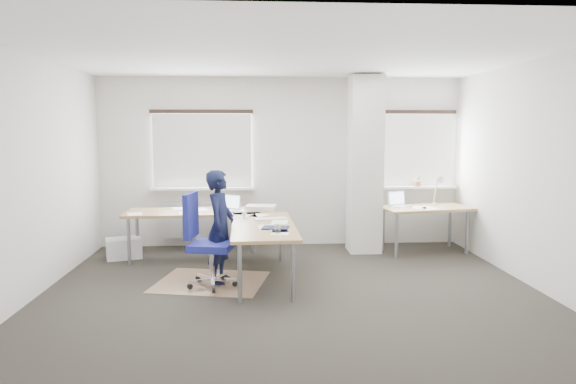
{
  "coord_description": "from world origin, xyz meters",
  "views": [
    {
      "loc": [
        -0.42,
        -6.07,
        1.95
      ],
      "look_at": [
        0.01,
        0.9,
        1.09
      ],
      "focal_mm": 32.0,
      "sensor_mm": 36.0,
      "label": 1
    }
  ],
  "objects": [
    {
      "name": "desk_side",
      "position": [
        2.25,
        1.81,
        0.69
      ],
      "size": [
        1.5,
        0.93,
        1.22
      ],
      "rotation": [
        0.0,
        0.0,
        0.17
      ],
      "color": "olive",
      "rests_on": "ground"
    },
    {
      "name": "person",
      "position": [
        -0.88,
        0.38,
        0.72
      ],
      "size": [
        0.45,
        0.59,
        1.44
      ],
      "primitive_type": "imported",
      "rotation": [
        0.0,
        0.0,
        1.36
      ],
      "color": "black",
      "rests_on": "ground"
    },
    {
      "name": "ground",
      "position": [
        0.0,
        0.0,
        0.0
      ],
      "size": [
        6.0,
        6.0,
        0.0
      ],
      "primitive_type": "plane",
      "color": "#2A2722",
      "rests_on": "ground"
    },
    {
      "name": "floor_mat",
      "position": [
        -1.01,
        0.38,
        0.0
      ],
      "size": [
        1.54,
        1.39,
        0.01
      ],
      "primitive_type": "cube",
      "rotation": [
        0.0,
        0.0,
        -0.21
      ],
      "color": "#8C694C",
      "rests_on": "ground"
    },
    {
      "name": "white_crate",
      "position": [
        -2.44,
        1.71,
        0.15
      ],
      "size": [
        0.59,
        0.49,
        0.3
      ],
      "primitive_type": "cube",
      "rotation": [
        0.0,
        0.0,
        0.31
      ],
      "color": "white",
      "rests_on": "ground"
    },
    {
      "name": "room_shell",
      "position": [
        0.18,
        0.45,
        1.75
      ],
      "size": [
        6.04,
        5.04,
        2.82
      ],
      "color": "beige",
      "rests_on": "ground"
    },
    {
      "name": "desk_main",
      "position": [
        -0.8,
        1.05,
        0.69
      ],
      "size": [
        2.47,
        2.61,
        0.96
      ],
      "rotation": [
        0.0,
        0.0,
        0.03
      ],
      "color": "olive",
      "rests_on": "ground"
    },
    {
      "name": "task_chair",
      "position": [
        -1.02,
        0.22,
        0.33
      ],
      "size": [
        0.65,
        0.63,
        1.17
      ],
      "rotation": [
        0.0,
        0.0,
        -0.18
      ],
      "color": "navy",
      "rests_on": "ground"
    }
  ]
}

